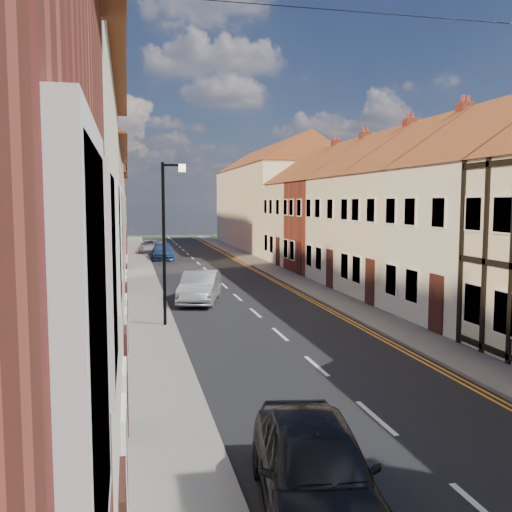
{
  "coord_description": "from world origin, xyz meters",
  "views": [
    {
      "loc": [
        -5.17,
        -1.13,
        4.69
      ],
      "look_at": [
        0.62,
        24.67,
        2.17
      ],
      "focal_mm": 40.0,
      "sensor_mm": 36.0,
      "label": 1
    }
  ],
  "objects": [
    {
      "name": "car_mid",
      "position": [
        -1.96,
        25.11,
        0.73
      ],
      "size": [
        2.64,
        4.69,
        1.46
      ],
      "primitive_type": "imported",
      "rotation": [
        0.0,
        0.0,
        -0.26
      ],
      "color": "#A0A2A7",
      "rests_on": "ground"
    },
    {
      "name": "block_left_far",
      "position": [
        -9.3,
        50.0,
        5.29
      ],
      "size": [
        8.3,
        24.2,
        10.5
      ],
      "color": "brown",
      "rests_on": "ground"
    },
    {
      "name": "car_distant",
      "position": [
        -3.2,
        51.24,
        0.62
      ],
      "size": [
        2.45,
        4.61,
        1.23
      ],
      "primitive_type": "imported",
      "rotation": [
        0.0,
        0.0,
        -0.09
      ],
      "color": "#B5B8BE",
      "rests_on": "ground"
    },
    {
      "name": "cottage_r_white_far",
      "position": [
        9.3,
        34.3,
        4.48
      ],
      "size": [
        8.3,
        5.2,
        9.0
      ],
      "color": "brown",
      "rests_on": "ground"
    },
    {
      "name": "pavement_left",
      "position": [
        -4.4,
        30.0,
        0.06
      ],
      "size": [
        1.8,
        90.0,
        0.12
      ],
      "primitive_type": "cube",
      "color": "gray",
      "rests_on": "ground"
    },
    {
      "name": "car_far",
      "position": [
        -2.48,
        45.68,
        0.62
      ],
      "size": [
        1.74,
        4.25,
        1.23
      ],
      "primitive_type": "imported",
      "rotation": [
        0.0,
        0.0,
        -0.0
      ],
      "color": "navy",
      "rests_on": "ground"
    },
    {
      "name": "cottage_r_cream_mid",
      "position": [
        9.3,
        23.5,
        4.48
      ],
      "size": [
        8.3,
        5.2,
        9.0
      ],
      "color": "#EEE9C8",
      "rests_on": "ground"
    },
    {
      "name": "car_near",
      "position": [
        -2.52,
        6.65,
        0.73
      ],
      "size": [
        2.34,
        4.49,
        1.46
      ],
      "primitive_type": "imported",
      "rotation": [
        0.0,
        0.0,
        -0.15
      ],
      "color": "black",
      "rests_on": "ground"
    },
    {
      "name": "cottage_r_pink",
      "position": [
        9.3,
        28.9,
        4.47
      ],
      "size": [
        8.3,
        6.0,
        9.0
      ],
      "color": "#EEE9C8",
      "rests_on": "ground"
    },
    {
      "name": "lamppost",
      "position": [
        -3.81,
        20.0,
        3.54
      ],
      "size": [
        0.88,
        0.15,
        6.0
      ],
      "color": "black",
      "rests_on": "pavement_left"
    },
    {
      "name": "pavement_right",
      "position": [
        4.4,
        30.0,
        0.06
      ],
      "size": [
        1.8,
        90.0,
        0.12
      ],
      "primitive_type": "cube",
      "color": "gray",
      "rests_on": "ground"
    },
    {
      "name": "road",
      "position": [
        0.0,
        30.0,
        0.01
      ],
      "size": [
        7.0,
        90.0,
        0.02
      ],
      "primitive_type": "cube",
      "color": "black",
      "rests_on": "ground"
    },
    {
      "name": "block_right_far",
      "position": [
        9.3,
        55.0,
        5.29
      ],
      "size": [
        8.3,
        24.2,
        10.5
      ],
      "color": "#EEE9C8",
      "rests_on": "ground"
    },
    {
      "name": "cottage_l_pink",
      "position": [
        -9.3,
        23.85,
        4.37
      ],
      "size": [
        8.3,
        6.3,
        8.8
      ],
      "color": "beige",
      "rests_on": "ground"
    },
    {
      "name": "cottage_r_cream_far",
      "position": [
        9.3,
        39.7,
        4.47
      ],
      "size": [
        8.3,
        6.0,
        9.0
      ],
      "color": "#EEE9C8",
      "rests_on": "ground"
    }
  ]
}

